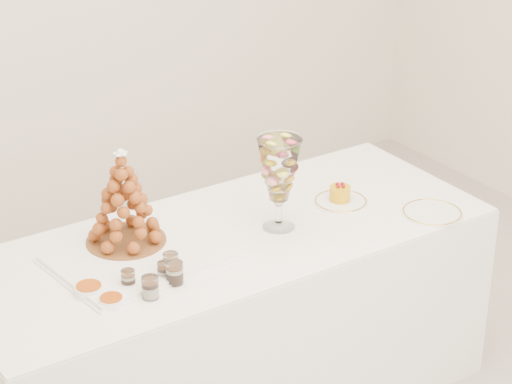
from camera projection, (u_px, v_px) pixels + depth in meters
buffet_table at (228, 323)px, 3.74m from camera, size 1.96×0.80×0.74m
lace_tray at (140, 256)px, 3.42m from camera, size 0.61×0.48×0.02m
macaron_vase at (279, 171)px, 3.54m from camera, size 0.16×0.16×0.35m
cake_plate at (341, 202)px, 3.81m from camera, size 0.21×0.21×0.01m
spare_plate at (432, 213)px, 3.73m from camera, size 0.23×0.23×0.01m
verrine_a at (128, 279)px, 3.24m from camera, size 0.05×0.05×0.06m
verrine_b at (164, 271)px, 3.29m from camera, size 0.05×0.05×0.06m
verrine_c at (171, 263)px, 3.33m from camera, size 0.05×0.05×0.07m
verrine_d at (150, 287)px, 3.18m from camera, size 0.06×0.06×0.07m
verrine_e at (175, 273)px, 3.26m from camera, size 0.06×0.06×0.08m
ramekin_back at (89, 290)px, 3.21m from camera, size 0.09×0.09×0.03m
ramekin_front at (111, 301)px, 3.15m from camera, size 0.08×0.08×0.02m
croquembouche at (123, 197)px, 3.43m from camera, size 0.29×0.29×0.35m
mousse_cake at (340, 193)px, 3.81m from camera, size 0.08×0.08×0.07m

